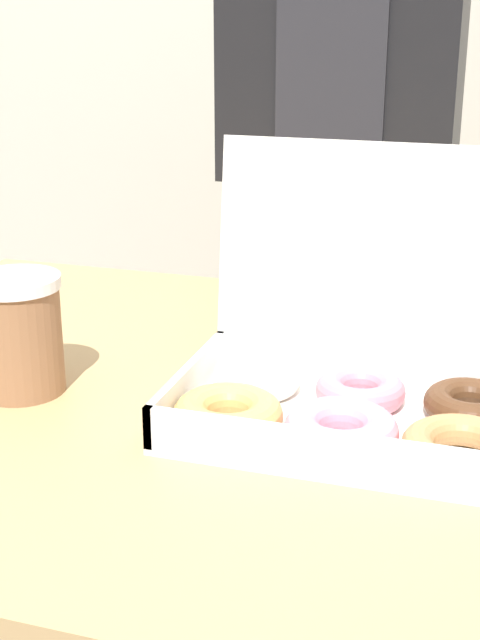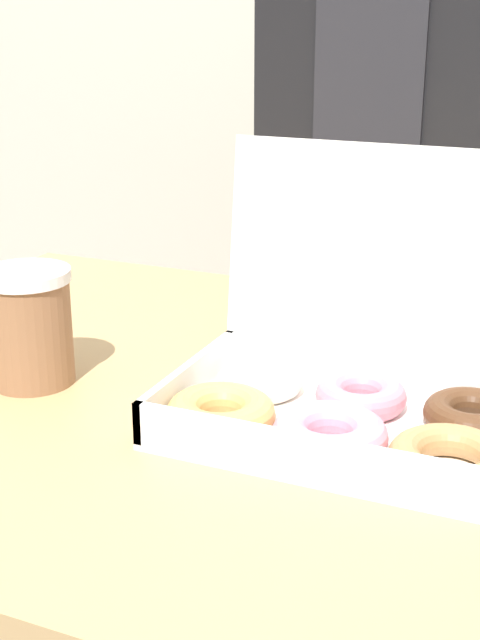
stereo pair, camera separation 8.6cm
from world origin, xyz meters
The scene contains 3 objects.
donut_box centered at (0.20, -0.04, 0.75)m, with size 0.35×0.26×0.25m.
coffee_cup centered at (-0.14, -0.06, 0.77)m, with size 0.09×0.09×0.12m.
person_customer centered at (0.06, 0.58, 0.87)m, with size 0.36×0.20×1.57m.
Camera 1 is at (0.33, -0.81, 1.09)m, focal length 50.00 mm.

